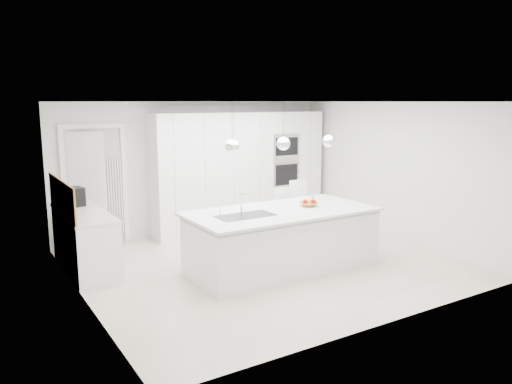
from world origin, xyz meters
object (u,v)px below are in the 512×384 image
espresso_machine (77,197)px  bar_stool_right (303,213)px  island_base (283,241)px  fruit_bowl (309,204)px  bar_stool_left (286,220)px

espresso_machine → bar_stool_right: 3.77m
island_base → fruit_bowl: size_ratio=9.77×
fruit_bowl → espresso_machine: bearing=147.8°
island_base → bar_stool_right: (1.05, 0.90, 0.13)m
island_base → espresso_machine: (-2.53, 1.98, 0.62)m
bar_stool_left → bar_stool_right: bar_stool_right is taller
island_base → espresso_machine: 3.27m
espresso_machine → bar_stool_right: (3.58, -1.07, -0.48)m
fruit_bowl → espresso_machine: 3.61m
fruit_bowl → espresso_machine: size_ratio=0.98×
espresso_machine → bar_stool_left: bearing=-31.1°
fruit_bowl → espresso_machine: (-3.05, 1.92, 0.11)m
island_base → fruit_bowl: 0.73m
espresso_machine → bar_stool_left: size_ratio=0.28×
espresso_machine → bar_stool_right: espresso_machine is taller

